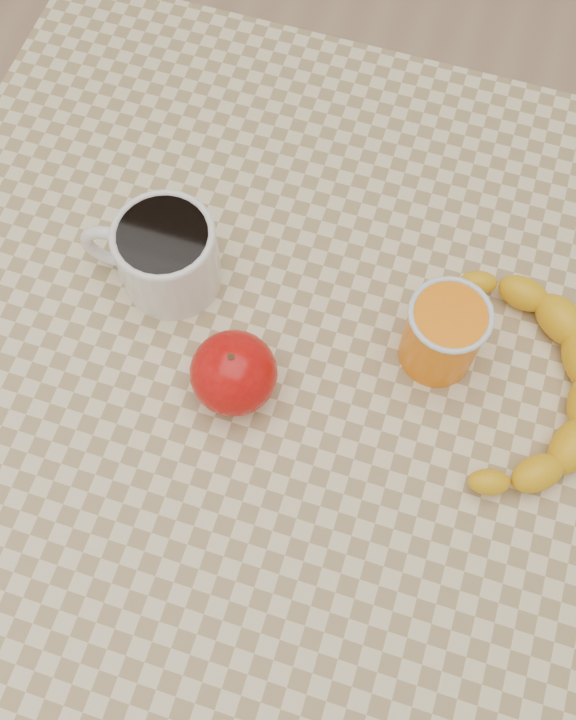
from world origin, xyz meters
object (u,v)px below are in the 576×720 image
(orange_juice_glass, at_px, (443,334))
(apple, at_px, (234,373))
(table, at_px, (288,400))
(coffee_mug, at_px, (165,254))
(banana, at_px, (529,384))

(orange_juice_glass, height_order, apple, orange_juice_glass)
(table, xyz_separation_m, coffee_mug, (-0.14, 0.06, 0.13))
(coffee_mug, bearing_deg, banana, -2.45)
(table, bearing_deg, orange_juice_glass, 23.71)
(table, relative_size, orange_juice_glass, 9.40)
(coffee_mug, relative_size, banana, 0.50)
(table, height_order, coffee_mug, coffee_mug)
(coffee_mug, distance_m, orange_juice_glass, 0.26)
(coffee_mug, relative_size, orange_juice_glass, 1.61)
(table, relative_size, banana, 2.94)
(orange_juice_glass, xyz_separation_m, apple, (-0.17, -0.09, -0.01))
(table, distance_m, coffee_mug, 0.20)
(table, relative_size, apple, 8.18)
(orange_juice_glass, bearing_deg, apple, -152.05)
(banana, bearing_deg, table, -173.59)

